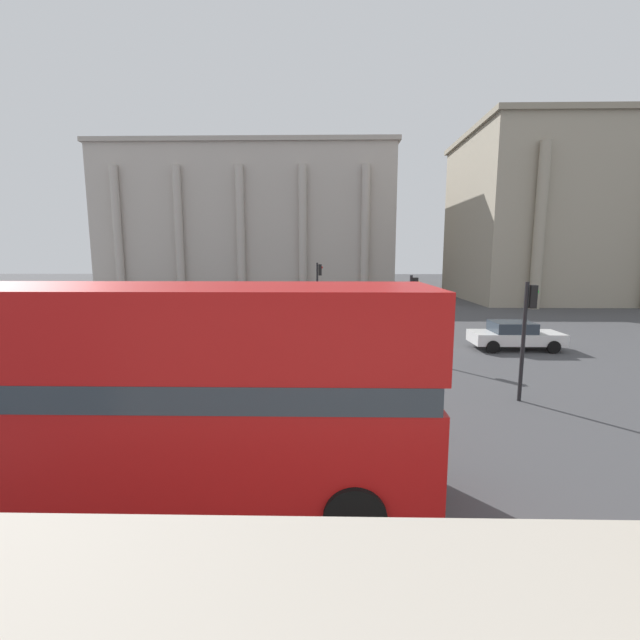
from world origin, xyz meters
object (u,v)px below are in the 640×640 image
object	(u,v)px
plaza_building_left	(254,223)
pedestrian_black	(237,327)
car_white	(515,335)
double_decker_bus	(137,384)
traffic_light_mid	(412,305)
traffic_light_far	(318,285)
pedestrian_blue	(290,302)
traffic_light_near	(527,324)

from	to	relation	value
plaza_building_left	pedestrian_black	size ratio (longest dim) A/B	18.82
car_white	double_decker_bus	bearing A→B (deg)	-78.57
plaza_building_left	car_white	xyz separation A→B (m)	(18.57, -34.84, -7.81)
traffic_light_mid	traffic_light_far	xyz separation A→B (m)	(-4.27, 8.70, 0.22)
car_white	pedestrian_black	world-z (taller)	pedestrian_black
plaza_building_left	traffic_light_far	bearing A→B (deg)	-72.45
double_decker_bus	traffic_light_mid	size ratio (longest dim) A/B	2.87
pedestrian_black	pedestrian_blue	xyz separation A→B (m)	(1.59, 11.67, -0.04)
plaza_building_left	pedestrian_black	distance (m)	36.01
plaza_building_left	traffic_light_near	bearing A→B (deg)	-69.70
traffic_light_mid	pedestrian_black	xyz separation A→B (m)	(-8.11, 2.05, -1.35)
pedestrian_blue	car_white	bearing A→B (deg)	107.46
car_white	plaza_building_left	bearing A→B (deg)	173.06
plaza_building_left	traffic_light_near	world-z (taller)	plaza_building_left
traffic_light_near	pedestrian_black	xyz separation A→B (m)	(-10.56, 7.44, -1.38)
plaza_building_left	pedestrian_blue	bearing A→B (deg)	-73.94
traffic_light_near	car_white	distance (m)	8.20
double_decker_bus	traffic_light_far	size ratio (longest dim) A/B	2.61
pedestrian_black	traffic_light_near	bearing A→B (deg)	173.49
traffic_light_near	plaza_building_left	bearing A→B (deg)	110.30
plaza_building_left	traffic_light_near	distance (m)	45.50
traffic_light_far	pedestrian_blue	size ratio (longest dim) A/B	2.29
traffic_light_far	car_white	bearing A→B (deg)	-34.48
double_decker_bus	pedestrian_blue	bearing A→B (deg)	96.50
traffic_light_far	pedestrian_black	bearing A→B (deg)	-120.00
traffic_light_near	traffic_light_mid	xyz separation A→B (m)	(-2.46, 5.39, -0.04)
traffic_light_near	traffic_light_far	distance (m)	15.61
double_decker_bus	car_white	xyz separation A→B (m)	(12.46, 13.10, -1.54)
traffic_light_mid	pedestrian_blue	size ratio (longest dim) A/B	2.08
double_decker_bus	car_white	distance (m)	18.14
double_decker_bus	pedestrian_blue	xyz separation A→B (m)	(0.56, 24.75, -1.22)
plaza_building_left	traffic_light_far	xyz separation A→B (m)	(8.92, -28.21, -5.87)
plaza_building_left	pedestrian_black	world-z (taller)	plaza_building_left
pedestrian_black	pedestrian_blue	distance (m)	11.78
pedestrian_black	car_white	bearing A→B (deg)	-151.28
traffic_light_far	double_decker_bus	bearing A→B (deg)	-98.10
traffic_light_near	traffic_light_mid	bearing A→B (deg)	114.52
traffic_light_far	traffic_light_near	bearing A→B (deg)	-64.48
pedestrian_blue	traffic_light_far	bearing A→B (deg)	85.97
double_decker_bus	plaza_building_left	world-z (taller)	plaza_building_left
pedestrian_black	traffic_light_mid	bearing A→B (deg)	-165.55
traffic_light_near	pedestrian_blue	xyz separation A→B (m)	(-8.97, 19.11, -1.42)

